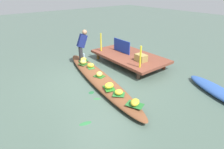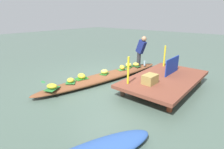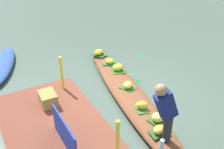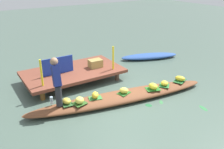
{
  "view_description": "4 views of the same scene",
  "coord_description": "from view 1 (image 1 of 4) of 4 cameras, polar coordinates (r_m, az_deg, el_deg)",
  "views": [
    {
      "loc": [
        4.93,
        -3.31,
        3.07
      ],
      "look_at": [
        0.45,
        0.22,
        0.37
      ],
      "focal_mm": 30.51,
      "sensor_mm": 36.0,
      "label": 1
    },
    {
      "loc": [
        4.56,
        4.11,
        2.28
      ],
      "look_at": [
        0.47,
        0.68,
        0.46
      ],
      "focal_mm": 28.51,
      "sensor_mm": 36.0,
      "label": 2
    },
    {
      "loc": [
        -4.31,
        2.91,
        3.65
      ],
      "look_at": [
        0.42,
        0.2,
        0.49
      ],
      "focal_mm": 42.04,
      "sensor_mm": 36.0,
      "label": 3
    },
    {
      "loc": [
        -3.49,
        -5.03,
        3.42
      ],
      "look_at": [
        0.1,
        0.66,
        0.55
      ],
      "focal_mm": 39.07,
      "sensor_mm": 36.0,
      "label": 4
    }
  ],
  "objects": [
    {
      "name": "moored_boat",
      "position": [
        6.67,
        29.47,
        -4.65
      ],
      "size": [
        2.49,
        1.38,
        0.21
      ],
      "primitive_type": "ellipsoid",
      "rotation": [
        0.0,
        0.0,
        -0.34
      ],
      "color": "#2C519B",
      "rests_on": "ground"
    },
    {
      "name": "canal_water",
      "position": [
        6.69,
        -3.91,
        -2.07
      ],
      "size": [
        40.0,
        40.0,
        0.0
      ],
      "primitive_type": "plane",
      "color": "#455A4E",
      "rests_on": "ground"
    },
    {
      "name": "railing_post_west",
      "position": [
        8.52,
        -3.32,
        9.64
      ],
      "size": [
        0.06,
        0.06,
        0.79
      ],
      "primitive_type": "cylinder",
      "color": "yellow",
      "rests_on": "dock_platform"
    },
    {
      "name": "banana_bunch_6",
      "position": [
        7.9,
        -8.56,
        4.54
      ],
      "size": [
        0.24,
        0.29,
        0.15
      ],
      "primitive_type": "ellipsoid",
      "rotation": [
        0.0,
        0.0,
        4.86
      ],
      "color": "gold",
      "rests_on": "vendor_boat"
    },
    {
      "name": "banana_bunch_0",
      "position": [
        5.73,
        -0.89,
        -3.35
      ],
      "size": [
        0.23,
        0.29,
        0.18
      ],
      "primitive_type": "ellipsoid",
      "rotation": [
        0.0,
        0.0,
        1.58
      ],
      "color": "yellow",
      "rests_on": "vendor_boat"
    },
    {
      "name": "leaf_mat_5",
      "position": [
        7.24,
        -6.4,
        2.1
      ],
      "size": [
        0.41,
        0.33,
        0.01
      ],
      "primitive_type": "cube",
      "rotation": [
        0.0,
        0.0,
        2.86
      ],
      "color": "#357C35",
      "rests_on": "vendor_boat"
    },
    {
      "name": "banana_bunch_1",
      "position": [
        5.02,
        6.9,
        -8.26
      ],
      "size": [
        0.34,
        0.38,
        0.15
      ],
      "primitive_type": "ellipsoid",
      "rotation": [
        0.0,
        0.0,
        5.19
      ],
      "color": "gold",
      "rests_on": "vendor_boat"
    },
    {
      "name": "banana_bunch_4",
      "position": [
        5.43,
        2.04,
        -5.3
      ],
      "size": [
        0.31,
        0.32,
        0.14
      ],
      "primitive_type": "ellipsoid",
      "rotation": [
        0.0,
        0.0,
        4.11
      ],
      "color": "yellow",
      "rests_on": "vendor_boat"
    },
    {
      "name": "drifting_plant_0",
      "position": [
        4.84,
        -8.0,
        -14.3
      ],
      "size": [
        0.2,
        0.34,
        0.01
      ],
      "primitive_type": "ellipsoid",
      "rotation": [
        0.0,
        0.0,
        1.33
      ],
      "color": "#2D733C",
      "rests_on": "ground"
    },
    {
      "name": "leaf_mat_3",
      "position": [
        6.52,
        -3.81,
        -0.52
      ],
      "size": [
        0.42,
        0.36,
        0.01
      ],
      "primitive_type": "cube",
      "rotation": [
        0.0,
        0.0,
        0.31
      ],
      "color": "#266321",
      "rests_on": "vendor_boat"
    },
    {
      "name": "leaf_mat_1",
      "position": [
        5.06,
        6.85,
        -8.97
      ],
      "size": [
        0.52,
        0.44,
        0.01
      ],
      "primitive_type": "cube",
      "rotation": [
        0.0,
        0.0,
        0.4
      ],
      "color": "#23682C",
      "rests_on": "vendor_boat"
    },
    {
      "name": "market_banner",
      "position": [
        8.38,
        2.89,
        8.51
      ],
      "size": [
        1.02,
        0.03,
        0.55
      ],
      "primitive_type": "cube",
      "rotation": [
        0.0,
        0.0,
        -0.0
      ],
      "color": "#183199",
      "rests_on": "dock_platform"
    },
    {
      "name": "leaf_mat_4",
      "position": [
        5.47,
        2.03,
        -5.95
      ],
      "size": [
        0.43,
        0.43,
        0.01
      ],
      "primitive_type": "cube",
      "rotation": [
        0.0,
        0.0,
        0.74
      ],
      "color": "#277031",
      "rests_on": "vendor_boat"
    },
    {
      "name": "drifting_plant_2",
      "position": [
        6.03,
        -6.21,
        -5.4
      ],
      "size": [
        0.23,
        0.24,
        0.01
      ],
      "primitive_type": "ellipsoid",
      "rotation": [
        0.0,
        0.0,
        0.4
      ],
      "color": "#205D32",
      "rests_on": "ground"
    },
    {
      "name": "vendor_person",
      "position": [
        7.9,
        -8.96,
        9.27
      ],
      "size": [
        0.25,
        0.47,
        1.23
      ],
      "color": "#28282D",
      "rests_on": "vendor_boat"
    },
    {
      "name": "vendor_boat",
      "position": [
        6.63,
        -3.94,
        -1.19
      ],
      "size": [
        5.45,
        1.65,
        0.23
      ],
      "primitive_type": "ellipsoid",
      "rotation": [
        0.0,
        0.0,
        -0.17
      ],
      "color": "brown",
      "rests_on": "ground"
    },
    {
      "name": "leaf_mat_2",
      "position": [
        7.61,
        -8.58,
        3.15
      ],
      "size": [
        0.39,
        0.36,
        0.01
      ],
      "primitive_type": "cube",
      "rotation": [
        0.0,
        0.0,
        0.2
      ],
      "color": "#2D581F",
      "rests_on": "vendor_boat"
    },
    {
      "name": "leaf_mat_0",
      "position": [
        5.77,
        -0.88,
        -4.12
      ],
      "size": [
        0.48,
        0.41,
        0.01
      ],
      "primitive_type": "cube",
      "rotation": [
        0.0,
        0.0,
        2.82
      ],
      "color": "#267021",
      "rests_on": "vendor_boat"
    },
    {
      "name": "railing_post_east",
      "position": [
        6.79,
        8.51,
        5.24
      ],
      "size": [
        0.06,
        0.06,
        0.79
      ],
      "primitive_type": "cylinder",
      "color": "yellow",
      "rests_on": "dock_platform"
    },
    {
      "name": "leaf_mat_6",
      "position": [
        7.92,
        -8.53,
        4.06
      ],
      "size": [
        0.3,
        0.4,
        0.01
      ],
      "primitive_type": "cube",
      "rotation": [
        0.0,
        0.0,
        1.46
      ],
      "color": "#2A5428",
      "rests_on": "vendor_boat"
    },
    {
      "name": "dock_platform",
      "position": [
        8.13,
        5.16,
        5.45
      ],
      "size": [
        3.2,
        1.8,
        0.38
      ],
      "color": "brown",
      "rests_on": "ground"
    },
    {
      "name": "drifting_plant_1",
      "position": [
        5.71,
        -4.46,
        -7.24
      ],
      "size": [
        0.22,
        0.24,
        0.01
      ],
      "primitive_type": "ellipsoid",
      "rotation": [
        0.0,
        0.0,
        0.93
      ],
      "color": "#35723F",
      "rests_on": "ground"
    },
    {
      "name": "produce_crate",
      "position": [
        7.47,
        8.68,
        4.98
      ],
      "size": [
        0.45,
        0.34,
        0.27
      ],
      "primitive_type": "cube",
      "rotation": [
        0.0,
        0.0,
        -0.04
      ],
      "color": "olive",
      "rests_on": "dock_platform"
    },
    {
      "name": "banana_bunch_5",
      "position": [
        7.21,
        -6.44,
        2.74
      ],
      "size": [
        0.29,
        0.31,
        0.18
      ],
      "primitive_type": "ellipsoid",
      "rotation": [
        0.0,
        0.0,
        1.01
      ],
      "color": "yellow",
      "rests_on": "vendor_boat"
    },
    {
      "name": "water_bottle",
      "position": [
        8.26,
        -8.44,
        5.63
      ],
      "size": [
        0.08,
        0.08,
        0.19
      ],
      "primitive_type": "cylinder",
      "color": "#ACCADC",
      "rests_on": "vendor_boat"
    },
    {
      "name": "banana_bunch_2",
      "position": [
        7.58,
        -8.62,
        3.77
      ],
      "size": [
        0.33,
        0.33,
        0.18
      ],
      "primitive_type": "ellipsoid",
      "rotation": [
        0.0,
        0.0,
        4.06
      ],
      "color": "#EBD854",
      "rests_on": "vendor_boat"
    },
    {
      "name": "banana_bunch_3",
      "position": [
        6.49,
        -3.83,
        0.13
      ],
      "size": [
        0.32,
        0.32,
        0.16
      ],
      "primitive_type": "ellipsoid",
      "rotation": [
        0.0,
        0.0,
        2.31
      ],
      "color": "#F0E450",
      "rests_on": "vendor_boat"
    }
  ]
}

